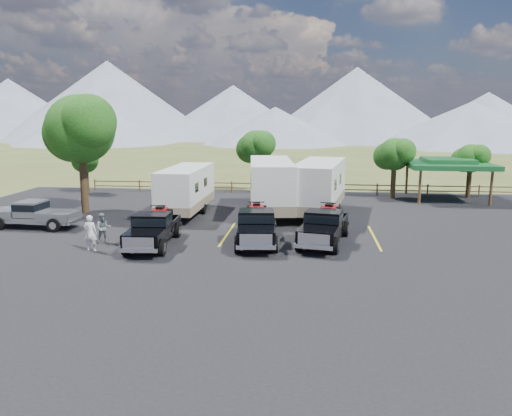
# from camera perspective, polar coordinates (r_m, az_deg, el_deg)

# --- Properties ---
(ground) EXTENTS (320.00, 320.00, 0.00)m
(ground) POSITION_cam_1_polar(r_m,az_deg,el_deg) (23.63, -0.03, -5.49)
(ground) COLOR #455022
(ground) RESTS_ON ground
(asphalt_lot) EXTENTS (44.00, 34.00, 0.04)m
(asphalt_lot) POSITION_cam_1_polar(r_m,az_deg,el_deg) (26.50, 0.66, -3.64)
(asphalt_lot) COLOR black
(asphalt_lot) RESTS_ON ground
(stall_lines) EXTENTS (12.12, 5.50, 0.01)m
(stall_lines) POSITION_cam_1_polar(r_m,az_deg,el_deg) (27.46, 0.85, -3.07)
(stall_lines) COLOR gold
(stall_lines) RESTS_ON asphalt_lot
(tree_big_nw) EXTENTS (5.54, 5.18, 7.84)m
(tree_big_nw) POSITION_cam_1_polar(r_m,az_deg,el_deg) (34.96, -19.49, 8.49)
(tree_big_nw) COLOR black
(tree_big_nw) RESTS_ON ground
(tree_ne_a) EXTENTS (3.11, 2.92, 4.76)m
(tree_ne_a) POSITION_cam_1_polar(r_m,az_deg,el_deg) (40.23, 15.52, 5.92)
(tree_ne_a) COLOR black
(tree_ne_a) RESTS_ON ground
(tree_ne_b) EXTENTS (2.77, 2.59, 4.27)m
(tree_ne_b) POSITION_cam_1_polar(r_m,az_deg,el_deg) (42.61, 23.29, 5.21)
(tree_ne_b) COLOR black
(tree_ne_b) RESTS_ON ground
(tree_north) EXTENTS (3.46, 3.24, 5.25)m
(tree_north) POSITION_cam_1_polar(r_m,az_deg,el_deg) (41.90, -0.03, 6.97)
(tree_north) COLOR black
(tree_north) RESTS_ON ground
(tree_nw_small) EXTENTS (2.59, 2.43, 3.85)m
(tree_nw_small) POSITION_cam_1_polar(r_m,az_deg,el_deg) (43.82, -18.92, 5.17)
(tree_nw_small) COLOR black
(tree_nw_small) RESTS_ON ground
(rail_fence) EXTENTS (36.12, 0.12, 1.00)m
(rail_fence) POSITION_cam_1_polar(r_m,az_deg,el_deg) (41.49, 5.44, 2.40)
(rail_fence) COLOR brown
(rail_fence) RESTS_ON ground
(pavilion) EXTENTS (6.20, 6.20, 3.22)m
(pavilion) POSITION_cam_1_polar(r_m,az_deg,el_deg) (41.13, 21.03, 4.72)
(pavilion) COLOR brown
(pavilion) RESTS_ON ground
(mountain_range) EXTENTS (209.00, 71.00, 20.00)m
(mountain_range) POSITION_cam_1_polar(r_m,az_deg,el_deg) (128.93, 1.62, 11.32)
(mountain_range) COLOR slate
(mountain_range) RESTS_ON ground
(rig_left) EXTENTS (2.21, 5.66, 1.86)m
(rig_left) POSITION_cam_1_polar(r_m,az_deg,el_deg) (25.66, -11.63, -2.24)
(rig_left) COLOR black
(rig_left) RESTS_ON asphalt_lot
(rig_center) EXTENTS (2.49, 5.96, 1.94)m
(rig_center) POSITION_cam_1_polar(r_m,az_deg,el_deg) (25.68, 0.05, -1.92)
(rig_center) COLOR black
(rig_center) RESTS_ON asphalt_lot
(rig_right) EXTENTS (2.91, 5.99, 1.92)m
(rig_right) POSITION_cam_1_polar(r_m,az_deg,el_deg) (25.85, 7.81, -1.96)
(rig_right) COLOR black
(rig_right) RESTS_ON asphalt_lot
(trailer_left) EXTENTS (2.40, 8.91, 3.10)m
(trailer_left) POSITION_cam_1_polar(r_m,az_deg,el_deg) (33.05, -8.00, 2.05)
(trailer_left) COLOR silver
(trailer_left) RESTS_ON asphalt_lot
(trailer_center) EXTENTS (3.61, 10.28, 3.55)m
(trailer_center) POSITION_cam_1_polar(r_m,az_deg,el_deg) (32.78, 1.72, 2.50)
(trailer_center) COLOR silver
(trailer_center) RESTS_ON asphalt_lot
(trailer_right) EXTENTS (3.88, 10.08, 3.48)m
(trailer_right) POSITION_cam_1_polar(r_m,az_deg,el_deg) (32.81, 7.21, 2.36)
(trailer_right) COLOR silver
(trailer_right) RESTS_ON asphalt_lot
(pickup_silver) EXTENTS (5.38, 2.03, 1.59)m
(pickup_silver) POSITION_cam_1_polar(r_m,az_deg,el_deg) (31.68, -24.05, -0.62)
(pickup_silver) COLOR gray
(pickup_silver) RESTS_ON asphalt_lot
(person_a) EXTENTS (0.66, 0.44, 1.78)m
(person_a) POSITION_cam_1_polar(r_m,az_deg,el_deg) (25.39, -18.40, -2.73)
(person_a) COLOR white
(person_a) RESTS_ON asphalt_lot
(person_b) EXTENTS (0.94, 0.85, 1.57)m
(person_b) POSITION_cam_1_polar(r_m,az_deg,el_deg) (26.71, -17.05, -2.22)
(person_b) COLOR slate
(person_b) RESTS_ON asphalt_lot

